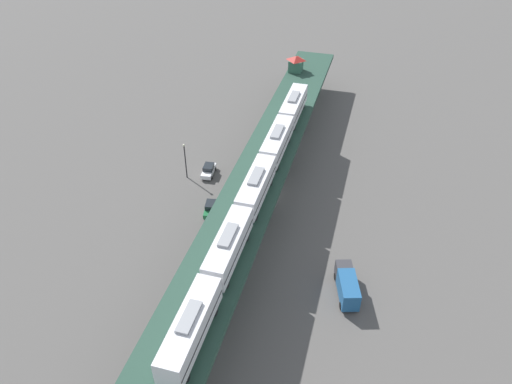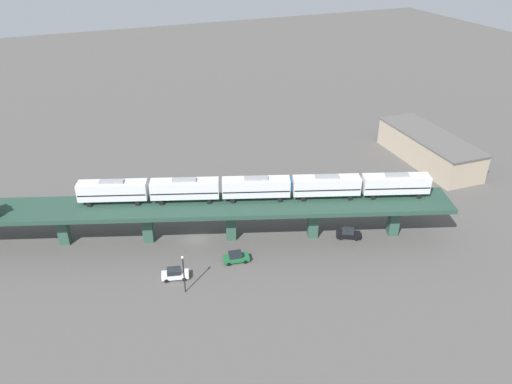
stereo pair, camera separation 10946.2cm
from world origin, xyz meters
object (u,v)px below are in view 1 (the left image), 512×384
delivery_truck (347,285)px  signal_hut (296,63)px  street_lamp (185,158)px  street_car_black (202,315)px  street_car_white (209,170)px  street_car_green (211,208)px  subway_train (256,186)px

delivery_truck → signal_hut: bearing=-90.3°
street_lamp → signal_hut: bearing=-129.4°
street_car_black → delivery_truck: size_ratio=0.65×
street_car_black → street_lamp: (3.33, -31.71, 3.17)m
street_car_white → street_car_green: bearing=92.5°
signal_hut → street_car_black: signal_hut is taller
street_car_black → street_lamp: 32.04m
street_car_black → delivery_truck: bearing=-170.9°
street_car_white → street_lamp: size_ratio=0.68×
street_car_green → street_lamp: 11.45m
signal_hut → street_car_green: size_ratio=0.89×
subway_train → street_car_black: size_ratio=12.65×
street_lamp → street_car_green: bearing=113.2°
subway_train → street_lamp: bearing=-56.1°
subway_train → street_car_green: 12.98m
subway_train → signal_hut: (-11.60, -44.39, -0.74)m
street_car_green → delivery_truck: 25.99m
street_car_white → street_lamp: 5.04m
subway_train → street_lamp: 20.85m
delivery_truck → street_car_green: bearing=-45.5°
signal_hut → street_lamp: (22.78, 27.75, -4.98)m
signal_hut → street_car_white: size_ratio=0.87×
signal_hut → street_car_green: signal_hut is taller
subway_train → street_lamp: subway_train is taller
subway_train → street_car_black: 19.19m
street_lamp → delivery_truck: bearing=128.2°
street_car_green → street_car_white: bearing=-87.5°
street_car_black → subway_train: bearing=-117.5°
street_car_white → delivery_truck: 34.76m
street_car_black → street_car_green: bearing=-92.7°
street_car_green → street_lamp: street_lamp is taller
delivery_truck → street_car_black: bearing=9.1°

